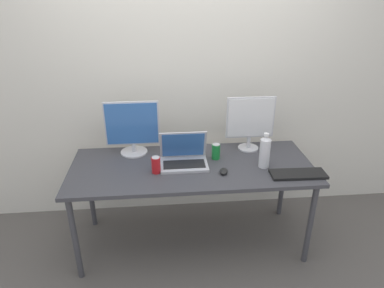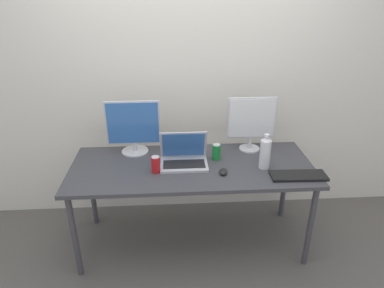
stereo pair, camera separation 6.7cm
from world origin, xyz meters
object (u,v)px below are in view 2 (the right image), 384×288
Objects in this scene: monitor_left at (133,127)px; monitor_center at (252,122)px; mouse_by_keyboard at (223,172)px; soda_can_by_laptop at (216,152)px; laptop_silver at (184,157)px; water_bottle at (265,153)px; work_desk at (192,172)px; soda_can_near_keyboard at (156,164)px; keyboard_main at (298,176)px.

monitor_left is 0.96m from monitor_center.
monitor_center is 4.89× the size of mouse_by_keyboard.
monitor_center is at bearing 27.06° from soda_can_by_laptop.
laptop_silver is 0.61m from water_bottle.
monitor_center is 1.26× the size of laptop_silver.
work_desk is at bearing -29.70° from monitor_left.
work_desk is 0.64m from monitor_center.
work_desk is 14.73× the size of soda_can_near_keyboard.
water_bottle is (0.32, 0.07, 0.11)m from mouse_by_keyboard.
work_desk is at bearing -154.71° from soda_can_by_laptop.
keyboard_main is 1.04m from soda_can_near_keyboard.
keyboard_main is at bearing -17.41° from laptop_silver.
monitor_left is at bearing 150.30° from work_desk.
monitor_left reaches higher than laptop_silver.
soda_can_by_laptop is (0.20, 0.09, 0.12)m from work_desk.
work_desk is at bearing 157.52° from mouse_by_keyboard.
soda_can_near_keyboard is at bearing -151.02° from laptop_silver.
laptop_silver reaches higher than keyboard_main.
soda_can_by_laptop is (0.47, 0.18, 0.00)m from soda_can_near_keyboard.
monitor_center is 1.65× the size of water_bottle.
monitor_center reaches higher than laptop_silver.
monitor_left is at bearing 150.02° from laptop_silver.
soda_can_by_laptop reaches higher than mouse_by_keyboard.
water_bottle is at bearing -25.81° from soda_can_by_laptop.
keyboard_main is (0.82, -0.26, -0.05)m from laptop_silver.
keyboard_main is 3.19× the size of soda_can_near_keyboard.
monitor_left reaches higher than mouse_by_keyboard.
monitor_center is 3.59× the size of soda_can_by_laptop.
water_bottle reaches higher than soda_can_near_keyboard.
laptop_silver is at bearing -29.98° from monitor_left.
monitor_center reaches higher than work_desk.
monitor_left is 1.60× the size of water_bottle.
monitor_center reaches higher than keyboard_main.
soda_can_near_keyboard is at bearing -179.08° from water_bottle.
monitor_center is 0.34m from water_bottle.
monitor_left is 0.97× the size of monitor_center.
soda_can_near_keyboard is (-0.77, -0.33, -0.19)m from monitor_center.
monitor_left is at bearing 179.28° from monitor_center.
laptop_silver is 0.86m from keyboard_main.
laptop_silver reaches higher than mouse_by_keyboard.
water_bottle is at bearing -9.80° from laptop_silver.
soda_can_near_keyboard is at bearing -159.26° from soda_can_by_laptop.
soda_can_by_laptop is (0.26, 0.06, 0.00)m from laptop_silver.
mouse_by_keyboard is at bearing -84.72° from soda_can_by_laptop.
soda_can_near_keyboard is 0.50m from soda_can_by_laptop.
keyboard_main is 3.19× the size of soda_can_by_laptop.
monitor_left is at bearing 165.76° from soda_can_by_laptop.
work_desk is 0.60m from monitor_left.
mouse_by_keyboard is at bearing -6.81° from soda_can_near_keyboard.
monitor_left is 0.81m from mouse_by_keyboard.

